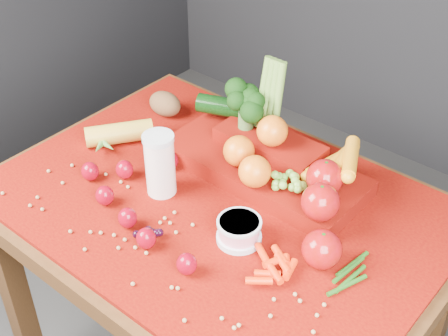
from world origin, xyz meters
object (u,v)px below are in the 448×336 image
Objects in this scene: yogurt_bowl at (239,230)px; produce_mound at (274,161)px; table at (219,234)px; milk_glass at (160,162)px.

produce_mound reaches higher than yogurt_bowl.
yogurt_bowl is (0.12, -0.07, 0.14)m from table.
milk_glass is (-0.13, -0.06, 0.19)m from table.
produce_mound is (0.05, 0.15, 0.17)m from table.
produce_mound is at bearing 70.92° from table.
table is 1.85× the size of produce_mound.
table is 6.78× the size of milk_glass.
milk_glass is at bearing -155.86° from table.
yogurt_bowl is at bearing -3.15° from milk_glass.
milk_glass is 1.60× the size of yogurt_bowl.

